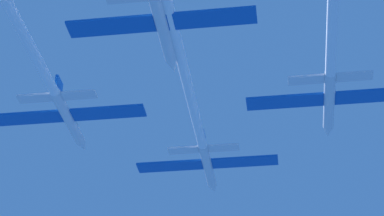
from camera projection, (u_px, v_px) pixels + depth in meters
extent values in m
cylinder|color=silver|center=(208.00, 166.00, 91.70)|extent=(1.13, 10.24, 1.13)
cone|color=silver|center=(213.00, 188.00, 97.00)|extent=(1.10, 2.25, 1.10)
ellipsoid|color=black|center=(210.00, 171.00, 93.86)|extent=(0.79, 2.05, 0.56)
cube|color=#0F51B2|center=(170.00, 166.00, 91.76)|extent=(7.78, 2.25, 0.25)
cube|color=#0F51B2|center=(245.00, 162.00, 90.77)|extent=(7.78, 2.25, 0.25)
cube|color=#0F51B2|center=(204.00, 139.00, 88.95)|extent=(0.29, 1.84, 1.64)
cube|color=silver|center=(183.00, 150.00, 88.31)|extent=(3.50, 1.35, 0.25)
cube|color=silver|center=(224.00, 148.00, 87.80)|extent=(3.50, 1.35, 0.25)
cylinder|color=white|center=(176.00, 37.00, 69.78)|extent=(1.01, 41.47, 1.01)
cylinder|color=silver|center=(68.00, 118.00, 81.74)|extent=(1.13, 10.24, 1.13)
cone|color=silver|center=(83.00, 146.00, 87.04)|extent=(1.10, 2.25, 1.10)
ellipsoid|color=black|center=(74.00, 124.00, 83.90)|extent=(0.79, 2.05, 0.56)
cube|color=#0F51B2|center=(26.00, 118.00, 81.80)|extent=(7.78, 2.25, 0.25)
cube|color=#0F51B2|center=(108.00, 113.00, 80.81)|extent=(7.78, 2.25, 0.25)
cube|color=#0F51B2|center=(59.00, 86.00, 78.99)|extent=(0.29, 1.84, 1.64)
cube|color=silver|center=(35.00, 98.00, 78.35)|extent=(3.50, 1.35, 0.25)
cube|color=silver|center=(79.00, 95.00, 77.84)|extent=(3.50, 1.35, 0.25)
cylinder|color=silver|center=(329.00, 101.00, 78.06)|extent=(1.13, 10.24, 1.13)
cone|color=silver|center=(328.00, 131.00, 83.35)|extent=(1.10, 2.25, 1.10)
ellipsoid|color=black|center=(328.00, 109.00, 80.22)|extent=(0.79, 2.05, 0.56)
cube|color=#0F51B2|center=(285.00, 102.00, 78.12)|extent=(7.78, 2.25, 0.25)
cube|color=#0F51B2|center=(374.00, 96.00, 77.13)|extent=(7.78, 2.25, 0.25)
cube|color=#0F51B2|center=(329.00, 67.00, 75.30)|extent=(0.29, 1.84, 1.64)
cube|color=silver|center=(306.00, 80.00, 74.67)|extent=(3.50, 1.35, 0.25)
cube|color=silver|center=(354.00, 76.00, 74.16)|extent=(3.50, 1.35, 0.25)
cylinder|color=silver|center=(162.00, 26.00, 67.82)|extent=(1.13, 10.24, 1.13)
cone|color=silver|center=(173.00, 66.00, 73.11)|extent=(1.10, 2.25, 1.10)
ellipsoid|color=black|center=(166.00, 37.00, 69.97)|extent=(0.79, 2.05, 0.56)
cube|color=#0F51B2|center=(111.00, 26.00, 67.87)|extent=(7.78, 2.25, 0.25)
cube|color=#0F51B2|center=(212.00, 18.00, 66.89)|extent=(7.78, 2.25, 0.25)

